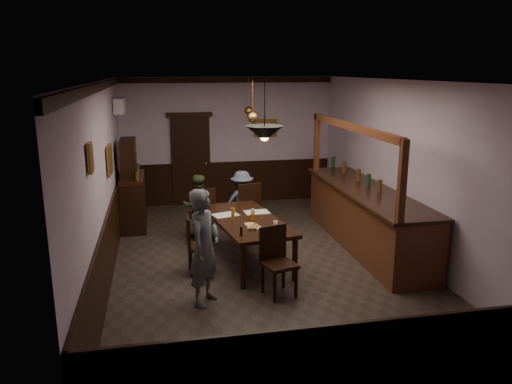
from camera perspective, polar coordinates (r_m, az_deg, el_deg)
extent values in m
cube|color=#2D2621|center=(8.52, 0.84, -8.02)|extent=(5.00, 8.00, 0.01)
cube|color=white|center=(7.91, 0.91, 12.62)|extent=(5.00, 8.00, 0.01)
cube|color=#B49CB5|center=(11.96, -3.20, 5.84)|extent=(5.00, 0.01, 3.00)
cube|color=#B49CB5|center=(4.42, 12.04, -8.78)|extent=(5.00, 0.01, 3.00)
cube|color=#B49CB5|center=(7.95, -17.03, 1.10)|extent=(0.01, 8.00, 3.00)
cube|color=#B49CB5|center=(8.94, 16.75, 2.50)|extent=(0.01, 8.00, 3.00)
cube|color=black|center=(8.33, -1.08, -3.26)|extent=(1.34, 2.33, 0.06)
cube|color=black|center=(7.42, -1.51, -8.56)|extent=(0.07, 0.07, 0.69)
cube|color=black|center=(7.71, 4.46, -7.70)|extent=(0.07, 0.07, 0.69)
cube|color=black|center=(9.25, -5.64, -3.99)|extent=(0.07, 0.07, 0.69)
cube|color=black|center=(9.49, -0.73, -3.46)|extent=(0.07, 0.07, 0.69)
cube|color=black|center=(9.51, -6.35, -2.65)|extent=(0.55, 0.55, 0.05)
cube|color=black|center=(9.25, -5.96, -1.26)|extent=(0.44, 0.16, 0.53)
cube|color=black|center=(9.81, -5.68, -3.65)|extent=(0.04, 0.04, 0.46)
cube|color=black|center=(9.69, -7.69, -3.92)|extent=(0.04, 0.04, 0.46)
cube|color=black|center=(9.49, -4.90, -4.25)|extent=(0.04, 0.04, 0.46)
cube|color=black|center=(9.37, -6.97, -4.54)|extent=(0.04, 0.04, 0.46)
cube|color=black|center=(9.76, -1.22, -2.07)|extent=(0.56, 0.56, 0.05)
cube|color=black|center=(9.49, -0.72, -0.66)|extent=(0.46, 0.15, 0.55)
cube|color=black|center=(10.06, -0.67, -3.09)|extent=(0.04, 0.04, 0.47)
cube|color=black|center=(9.92, -2.63, -3.35)|extent=(0.04, 0.04, 0.47)
cube|color=black|center=(9.74, 0.24, -3.67)|extent=(0.04, 0.04, 0.47)
cube|color=black|center=(9.60, -1.78, -3.95)|extent=(0.04, 0.04, 0.47)
cube|color=black|center=(7.18, 2.69, -8.32)|extent=(0.54, 0.54, 0.05)
cube|color=black|center=(7.24, 1.93, -5.77)|extent=(0.43, 0.16, 0.51)
cube|color=black|center=(7.06, 2.14, -10.87)|extent=(0.04, 0.04, 0.44)
cube|color=black|center=(7.23, 4.59, -10.30)|extent=(0.04, 0.04, 0.44)
cube|color=black|center=(7.34, 0.77, -9.86)|extent=(0.04, 0.04, 0.44)
cube|color=black|center=(7.50, 3.16, -9.34)|extent=(0.04, 0.04, 0.44)
cube|color=black|center=(8.01, -6.37, -6.20)|extent=(0.41, 0.41, 0.05)
cube|color=black|center=(7.91, -7.76, -4.49)|extent=(0.04, 0.41, 0.49)
cube|color=black|center=(7.95, -5.01, -8.08)|extent=(0.04, 0.04, 0.42)
cube|color=black|center=(8.25, -5.29, -7.23)|extent=(0.04, 0.04, 0.42)
cube|color=black|center=(7.92, -7.41, -8.23)|extent=(0.04, 0.04, 0.42)
cube|color=black|center=(8.23, -7.59, -7.37)|extent=(0.04, 0.04, 0.42)
imported|color=slate|center=(6.87, -5.91, -6.29)|extent=(0.65, 0.71, 1.63)
imported|color=#434E2F|center=(9.66, -6.66, -1.58)|extent=(0.65, 0.53, 1.23)
imported|color=#515B74|center=(9.90, -1.61, -1.08)|extent=(0.80, 0.46, 1.23)
cube|color=silver|center=(8.54, -3.51, -2.62)|extent=(0.49, 0.41, 0.01)
cube|color=silver|center=(8.68, 0.09, -2.31)|extent=(0.44, 0.32, 0.01)
cube|color=#E5BA54|center=(8.04, -0.74, -3.66)|extent=(0.17, 0.17, 0.00)
cylinder|color=white|center=(7.89, 2.21, -3.99)|extent=(0.15, 0.15, 0.01)
imported|color=white|center=(7.93, 2.25, -3.57)|extent=(0.09, 0.09, 0.07)
cylinder|color=white|center=(7.84, -0.20, -4.07)|extent=(0.22, 0.22, 0.01)
torus|color=#C68C47|center=(7.74, -0.39, -4.10)|extent=(0.13, 0.13, 0.04)
torus|color=#C68C47|center=(7.85, -0.17, -3.84)|extent=(0.13, 0.13, 0.04)
cylinder|color=orange|center=(8.19, -0.41, -2.90)|extent=(0.07, 0.07, 0.12)
cylinder|color=#BF721E|center=(8.24, -2.66, -2.51)|extent=(0.06, 0.06, 0.20)
cylinder|color=silver|center=(8.35, -0.36, -2.46)|extent=(0.06, 0.06, 0.15)
cylinder|color=black|center=(7.47, -1.70, -4.50)|extent=(0.04, 0.04, 0.14)
cube|color=black|center=(10.56, -13.81, -1.25)|extent=(0.49, 1.37, 0.98)
cube|color=black|center=(10.43, -13.98, 1.60)|extent=(0.47, 1.32, 0.08)
cube|color=black|center=(10.36, -14.39, 3.70)|extent=(0.29, 0.88, 0.78)
cube|color=#492413|center=(9.32, 12.44, -3.02)|extent=(0.85, 3.95, 1.03)
cube|color=black|center=(9.17, 12.49, 0.18)|extent=(0.94, 4.04, 0.06)
cube|color=#492413|center=(8.83, 10.76, 7.37)|extent=(0.10, 3.86, 0.12)
cube|color=#492413|center=(7.24, 16.09, 1.12)|extent=(0.10, 0.10, 1.22)
cube|color=#492413|center=(10.66, 6.85, 5.55)|extent=(0.10, 0.10, 1.22)
cube|color=black|center=(11.89, -7.44, 3.49)|extent=(0.90, 0.06, 2.10)
cube|color=white|center=(10.67, -15.32, 9.52)|extent=(0.20, 0.85, 0.30)
cube|color=olive|center=(6.26, -18.42, 3.73)|extent=(0.04, 0.28, 0.36)
cube|color=olive|center=(8.69, -16.39, 3.55)|extent=(0.04, 0.62, 0.48)
cube|color=olive|center=(12.04, 1.08, 7.35)|extent=(0.55, 0.04, 0.42)
cylinder|color=black|center=(7.23, 0.99, 9.59)|extent=(0.02, 0.02, 0.73)
cone|color=black|center=(7.26, 0.98, 6.72)|extent=(0.56, 0.56, 0.22)
sphere|color=#FFD88C|center=(7.27, 0.98, 6.33)|extent=(0.12, 0.12, 0.12)
cylinder|color=#BF8C3F|center=(9.35, -0.39, 10.68)|extent=(0.02, 0.02, 0.70)
cone|color=#BF8C3F|center=(9.38, -0.39, 8.54)|extent=(0.20, 0.20, 0.22)
sphere|color=#FFD88C|center=(9.38, -0.39, 8.24)|extent=(0.12, 0.12, 0.12)
cylinder|color=#BF8C3F|center=(10.82, -0.83, 11.12)|extent=(0.02, 0.02, 0.70)
cone|color=#BF8C3F|center=(10.84, -0.82, 9.27)|extent=(0.20, 0.20, 0.22)
sphere|color=#FFD88C|center=(10.84, -0.82, 9.01)|extent=(0.12, 0.12, 0.12)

